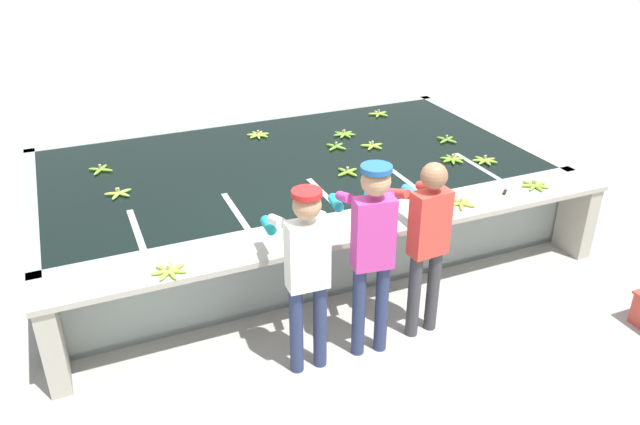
% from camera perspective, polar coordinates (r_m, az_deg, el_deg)
% --- Properties ---
extents(ground_plane, '(80.00, 80.00, 0.00)m').
position_cam_1_polar(ground_plane, '(5.83, 4.21, -9.63)').
color(ground_plane, '#A3A099').
rests_on(ground_plane, ground).
extents(wash_tank, '(5.44, 2.99, 0.85)m').
position_cam_1_polar(wash_tank, '(7.14, -2.73, 1.65)').
color(wash_tank, gray).
rests_on(wash_tank, ground).
extents(work_ledge, '(5.44, 0.45, 0.85)m').
position_cam_1_polar(work_ledge, '(5.65, 3.39, -3.29)').
color(work_ledge, '#A8A393').
rests_on(work_ledge, ground).
extents(worker_0, '(0.43, 0.72, 1.61)m').
position_cam_1_polar(worker_0, '(4.76, -1.28, -4.76)').
color(worker_0, navy).
rests_on(worker_0, ground).
extents(worker_1, '(0.47, 0.74, 1.71)m').
position_cam_1_polar(worker_1, '(4.92, 4.75, -2.74)').
color(worker_1, navy).
rests_on(worker_1, ground).
extents(worker_2, '(0.44, 0.72, 1.62)m').
position_cam_1_polar(worker_2, '(5.25, 9.68, -1.98)').
color(worker_2, '#38383D').
rests_on(worker_2, ground).
extents(banana_bunch_floating_0, '(0.27, 0.28, 0.08)m').
position_cam_1_polar(banana_bunch_floating_0, '(7.34, 4.81, 6.10)').
color(banana_bunch_floating_0, '#93BC3D').
rests_on(banana_bunch_floating_0, wash_tank).
extents(banana_bunch_floating_1, '(0.28, 0.27, 0.08)m').
position_cam_1_polar(banana_bunch_floating_1, '(8.47, 5.38, 8.97)').
color(banana_bunch_floating_1, '#93BC3D').
rests_on(banana_bunch_floating_1, wash_tank).
extents(banana_bunch_floating_2, '(0.28, 0.27, 0.08)m').
position_cam_1_polar(banana_bunch_floating_2, '(6.44, -17.93, 1.69)').
color(banana_bunch_floating_2, '#9EC642').
rests_on(banana_bunch_floating_2, wash_tank).
extents(banana_bunch_floating_3, '(0.27, 0.28, 0.08)m').
position_cam_1_polar(banana_bunch_floating_3, '(7.70, -5.68, 7.08)').
color(banana_bunch_floating_3, '#9EC642').
rests_on(banana_bunch_floating_3, wash_tank).
extents(banana_bunch_floating_4, '(0.28, 0.28, 0.08)m').
position_cam_1_polar(banana_bunch_floating_4, '(7.14, 14.84, 4.63)').
color(banana_bunch_floating_4, '#8CB738').
rests_on(banana_bunch_floating_4, wash_tank).
extents(banana_bunch_floating_5, '(0.26, 0.26, 0.08)m').
position_cam_1_polar(banana_bunch_floating_5, '(7.29, 1.48, 6.04)').
color(banana_bunch_floating_5, '#75A333').
rests_on(banana_bunch_floating_5, wash_tank).
extents(banana_bunch_floating_6, '(0.27, 0.27, 0.08)m').
position_cam_1_polar(banana_bunch_floating_6, '(7.65, 11.50, 6.53)').
color(banana_bunch_floating_6, '#75A333').
rests_on(banana_bunch_floating_6, wash_tank).
extents(banana_bunch_floating_7, '(0.28, 0.28, 0.08)m').
position_cam_1_polar(banana_bunch_floating_7, '(6.61, 2.53, 3.72)').
color(banana_bunch_floating_7, '#7FAD33').
rests_on(banana_bunch_floating_7, wash_tank).
extents(banana_bunch_floating_8, '(0.28, 0.28, 0.08)m').
position_cam_1_polar(banana_bunch_floating_8, '(7.69, 2.22, 7.17)').
color(banana_bunch_floating_8, '#75A333').
rests_on(banana_bunch_floating_8, wash_tank).
extents(banana_bunch_floating_9, '(0.28, 0.28, 0.08)m').
position_cam_1_polar(banana_bunch_floating_9, '(7.09, 12.03, 4.79)').
color(banana_bunch_floating_9, '#7FAD33').
rests_on(banana_bunch_floating_9, wash_tank).
extents(banana_bunch_floating_10, '(0.25, 0.25, 0.08)m').
position_cam_1_polar(banana_bunch_floating_10, '(7.06, -19.43, 3.72)').
color(banana_bunch_floating_10, '#7FAD33').
rests_on(banana_bunch_floating_10, wash_tank).
extents(banana_bunch_ledge_0, '(0.28, 0.28, 0.08)m').
position_cam_1_polar(banana_bunch_ledge_0, '(6.64, 19.05, 2.36)').
color(banana_bunch_ledge_0, '#7FAD33').
rests_on(banana_bunch_ledge_0, work_ledge).
extents(banana_bunch_ledge_1, '(0.28, 0.28, 0.08)m').
position_cam_1_polar(banana_bunch_ledge_1, '(5.02, -13.62, -5.20)').
color(banana_bunch_ledge_1, '#9EC642').
rests_on(banana_bunch_ledge_1, work_ledge).
extents(banana_bunch_ledge_2, '(0.28, 0.27, 0.08)m').
position_cam_1_polar(banana_bunch_ledge_2, '(6.06, 12.77, 0.82)').
color(banana_bunch_ledge_2, '#93BC3D').
rests_on(banana_bunch_ledge_2, work_ledge).
extents(knife_0, '(0.28, 0.26, 0.02)m').
position_cam_1_polar(knife_0, '(6.49, 16.63, 2.03)').
color(knife_0, silver).
rests_on(knife_0, work_ledge).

